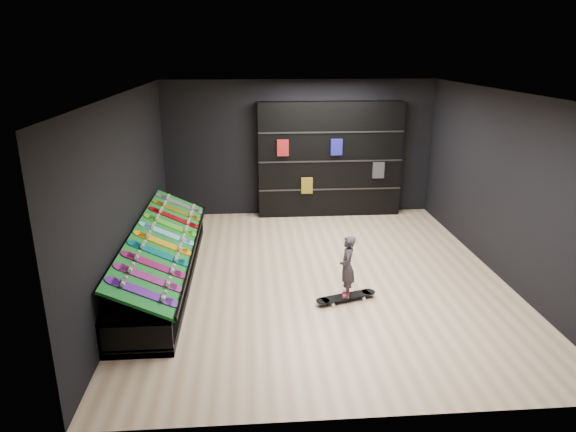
{
  "coord_description": "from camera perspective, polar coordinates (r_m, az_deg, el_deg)",
  "views": [
    {
      "loc": [
        -1.12,
        -7.81,
        3.64
      ],
      "look_at": [
        -0.5,
        0.2,
        1.0
      ],
      "focal_mm": 32.0,
      "sensor_mm": 36.0,
      "label": 1
    }
  ],
  "objects": [
    {
      "name": "display_rack",
      "position": [
        8.63,
        -13.65,
        -5.48
      ],
      "size": [
        0.9,
        4.5,
        0.5
      ],
      "primitive_type": null,
      "color": "black",
      "rests_on": "ground"
    },
    {
      "name": "display_board_5",
      "position": [
        8.64,
        -13.27,
        -1.94
      ],
      "size": [
        0.93,
        0.22,
        0.5
      ],
      "primitive_type": null,
      "rotation": [
        0.0,
        0.44,
        0.0
      ],
      "color": "#0CB2E5",
      "rests_on": "turf_ramp"
    },
    {
      "name": "wall_right",
      "position": [
        9.09,
        22.73,
        3.13
      ],
      "size": [
        0.02,
        7.0,
        3.0
      ],
      "primitive_type": "cube",
      "color": "black",
      "rests_on": "ground"
    },
    {
      "name": "turf_ramp",
      "position": [
        8.46,
        -13.55,
        -2.61
      ],
      "size": [
        0.92,
        4.5,
        0.46
      ],
      "primitive_type": "cube",
      "rotation": [
        0.0,
        0.44,
        0.0
      ],
      "color": "#0E5A1B",
      "rests_on": "display_rack"
    },
    {
      "name": "wall_front",
      "position": [
        4.94,
        9.21,
        -7.75
      ],
      "size": [
        6.0,
        0.02,
        3.0
      ],
      "primitive_type": "cube",
      "color": "black",
      "rests_on": "ground"
    },
    {
      "name": "display_board_6",
      "position": [
        9.03,
        -12.89,
        -1.02
      ],
      "size": [
        0.93,
        0.22,
        0.5
      ],
      "primitive_type": null,
      "rotation": [
        0.0,
        0.44,
        0.0
      ],
      "color": "green",
      "rests_on": "turf_ramp"
    },
    {
      "name": "display_board_9",
      "position": [
        10.23,
        -11.92,
        1.31
      ],
      "size": [
        0.93,
        0.22,
        0.5
      ],
      "primitive_type": null,
      "rotation": [
        0.0,
        0.44,
        0.0
      ],
      "color": "black",
      "rests_on": "turf_ramp"
    },
    {
      "name": "back_shelving",
      "position": [
        11.52,
        4.65,
        6.28
      ],
      "size": [
        3.18,
        0.37,
        2.55
      ],
      "primitive_type": "cube",
      "color": "black",
      "rests_on": "ground"
    },
    {
      "name": "display_board_2",
      "position": [
        7.48,
        -14.66,
        -5.27
      ],
      "size": [
        0.93,
        0.22,
        0.5
      ],
      "primitive_type": null,
      "rotation": [
        0.0,
        0.44,
        0.0
      ],
      "color": "#E5198C",
      "rests_on": "turf_ramp"
    },
    {
      "name": "child",
      "position": [
        7.74,
        6.54,
        -6.89
      ],
      "size": [
        0.19,
        0.24,
        0.57
      ],
      "primitive_type": "imported",
      "rotation": [
        0.0,
        0.0,
        -1.77
      ],
      "color": "black",
      "rests_on": "floor_skateboard"
    },
    {
      "name": "display_board_3",
      "position": [
        7.86,
        -14.15,
        -4.05
      ],
      "size": [
        0.93,
        0.22,
        0.5
      ],
      "primitive_type": null,
      "rotation": [
        0.0,
        0.44,
        0.0
      ],
      "color": "#0C8C99",
      "rests_on": "turf_ramp"
    },
    {
      "name": "display_board_1",
      "position": [
        7.1,
        -15.23,
        -6.63
      ],
      "size": [
        0.93,
        0.22,
        0.5
      ],
      "primitive_type": null,
      "rotation": [
        0.0,
        0.44,
        0.0
      ],
      "color": "#2626BF",
      "rests_on": "turf_ramp"
    },
    {
      "name": "display_board_0",
      "position": [
        6.73,
        -15.86,
        -8.13
      ],
      "size": [
        0.93,
        0.22,
        0.5
      ],
      "primitive_type": null,
      "rotation": [
        0.0,
        0.44,
        0.0
      ],
      "color": "purple",
      "rests_on": "turf_ramp"
    },
    {
      "name": "wall_back",
      "position": [
        11.56,
        1.22,
        7.53
      ],
      "size": [
        6.0,
        0.02,
        3.0
      ],
      "primitive_type": "cube",
      "color": "black",
      "rests_on": "ground"
    },
    {
      "name": "display_board_8",
      "position": [
        9.83,
        -12.22,
        0.59
      ],
      "size": [
        0.93,
        0.22,
        0.5
      ],
      "primitive_type": null,
      "rotation": [
        0.0,
        0.44,
        0.0
      ],
      "color": "yellow",
      "rests_on": "turf_ramp"
    },
    {
      "name": "floor",
      "position": [
        8.69,
        3.41,
        -6.61
      ],
      "size": [
        6.0,
        7.0,
        0.01
      ],
      "primitive_type": "cube",
      "color": "beige",
      "rests_on": "ground"
    },
    {
      "name": "wall_left",
      "position": [
        8.31,
        -17.35,
        2.43
      ],
      "size": [
        0.02,
        7.0,
        3.0
      ],
      "primitive_type": "cube",
      "color": "black",
      "rests_on": "ground"
    },
    {
      "name": "display_board_4",
      "position": [
        8.25,
        -13.69,
        -2.95
      ],
      "size": [
        0.93,
        0.22,
        0.5
      ],
      "primitive_type": null,
      "rotation": [
        0.0,
        0.44,
        0.0
      ],
      "color": "orange",
      "rests_on": "turf_ramp"
    },
    {
      "name": "floor_skateboard",
      "position": [
        7.88,
        6.46,
        -9.07
      ],
      "size": [
        1.0,
        0.51,
        0.09
      ],
      "primitive_type": null,
      "rotation": [
        0.0,
        0.0,
        0.31
      ],
      "color": "black",
      "rests_on": "ground"
    },
    {
      "name": "ceiling",
      "position": [
        7.92,
        3.83,
        13.51
      ],
      "size": [
        6.0,
        7.0,
        0.01
      ],
      "primitive_type": "cube",
      "color": "white",
      "rests_on": "ground"
    },
    {
      "name": "display_board_7",
      "position": [
        9.43,
        -12.54,
        -0.18
      ],
      "size": [
        0.93,
        0.22,
        0.5
      ],
      "primitive_type": null,
      "rotation": [
        0.0,
        0.44,
        0.0
      ],
      "color": "red",
      "rests_on": "turf_ramp"
    }
  ]
}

